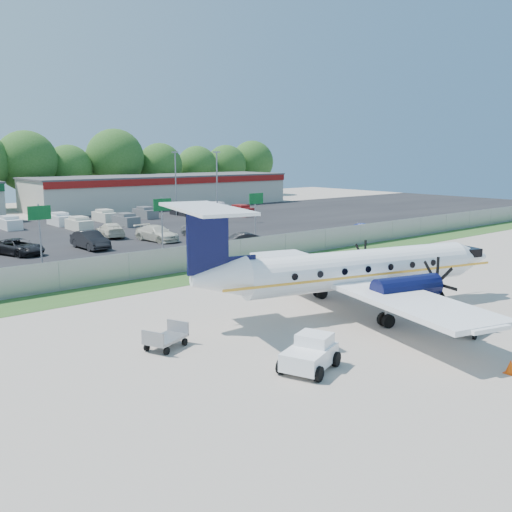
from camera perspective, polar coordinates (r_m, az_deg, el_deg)
ground at (r=33.26m, az=6.64°, el=-5.33°), size 170.00×170.00×0.00m
grass_verge at (r=42.18m, az=-5.21°, el=-1.94°), size 170.00×4.00×0.02m
access_road at (r=48.00m, az=-9.96°, el=-0.55°), size 170.00×8.00×0.02m
parking_lot at (r=66.85m, az=-18.96°, el=2.08°), size 170.00×32.00×0.02m
perimeter_fence at (r=43.61m, az=-6.73°, el=-0.23°), size 120.00×0.06×1.99m
building_east at (r=97.60m, az=-9.33°, el=6.46°), size 44.40×12.40×5.24m
sign_left at (r=47.76m, az=-20.82°, el=3.24°), size 1.80×0.26×5.00m
sign_mid at (r=52.32m, az=-9.36°, el=4.34°), size 1.80×0.26×5.00m
sign_right at (r=58.62m, az=-0.02°, el=5.10°), size 1.80×0.26×5.00m
light_pole_ne at (r=74.09m, az=-3.93°, el=7.42°), size 0.90×0.35×9.09m
light_pole_se at (r=82.40m, az=-8.04°, el=7.63°), size 0.90×0.35×9.09m
aircraft at (r=32.60m, az=9.66°, el=-1.32°), size 20.64×20.18×6.30m
pushback_tug at (r=24.17m, az=5.46°, el=-9.67°), size 3.04×2.67×1.42m
baggage_cart_near at (r=26.87m, az=-9.01°, el=-8.10°), size 2.33×1.90×1.06m
baggage_cart_far at (r=30.45m, az=20.62°, el=-6.50°), size 2.03×1.38×0.99m
cone_nose at (r=34.18m, az=12.52°, el=-4.68°), size 0.34×0.34×0.49m
cone_port_wing at (r=25.92m, az=24.09°, el=-10.10°), size 0.42×0.42×0.59m
cone_starboard_wing at (r=43.41m, az=-1.26°, el=-1.26°), size 0.33×0.33×0.47m
road_car_mid at (r=53.86m, az=-1.58°, el=0.76°), size 4.65×2.69×1.45m
road_car_east at (r=63.91m, az=10.97°, el=2.08°), size 4.07×2.12×1.28m
parked_car_b at (r=54.61m, az=-22.64°, el=0.09°), size 4.00×5.69×1.44m
parked_car_c at (r=55.78m, az=-16.21°, el=0.68°), size 1.97×5.20×1.69m
parked_car_d at (r=59.22m, az=-9.85°, el=1.48°), size 2.93×5.73×1.59m
parked_car_e at (r=61.78m, az=-5.73°, el=1.94°), size 2.49×4.56×1.47m
parked_car_g at (r=63.06m, az=-14.31°, el=1.84°), size 3.21×5.65×1.54m
far_parking_rows at (r=71.52m, az=-20.39°, el=2.48°), size 56.00×10.00×1.60m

